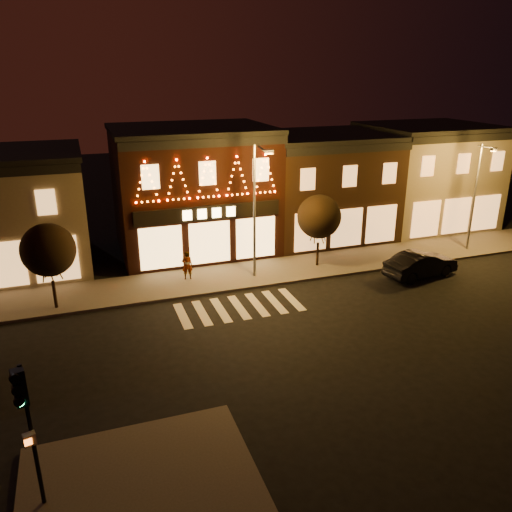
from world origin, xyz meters
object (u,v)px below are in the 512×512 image
traffic_signal_near (25,412)px  dark_sedan (421,264)px  streetlamp_mid (256,203)px  pedestrian (187,265)px

traffic_signal_near → dark_sedan: bearing=14.4°
streetlamp_mid → dark_sedan: size_ratio=1.65×
dark_sedan → pedestrian: (-13.36, 3.85, 0.24)m
traffic_signal_near → streetlamp_mid: (11.37, 14.07, 1.33)m
streetlamp_mid → pedestrian: (-3.92, 1.03, -3.68)m
streetlamp_mid → dark_sedan: streetlamp_mid is taller
traffic_signal_near → streetlamp_mid: size_ratio=0.59×
traffic_signal_near → streetlamp_mid: 18.14m
dark_sedan → traffic_signal_near: bearing=109.1°
traffic_signal_near → dark_sedan: size_ratio=0.97×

